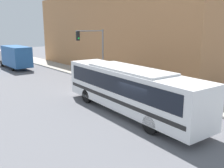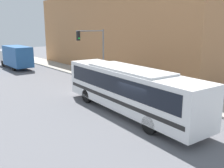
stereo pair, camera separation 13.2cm
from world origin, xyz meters
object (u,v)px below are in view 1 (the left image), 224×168
fire_hydrant (134,84)px  pedestrian_near_corner (139,76)px  parking_meter (111,75)px  traffic_light_pole (94,46)px  city_bus (129,87)px  delivery_truck (14,56)px

fire_hydrant → pedestrian_near_corner: size_ratio=0.47×
fire_hydrant → parking_meter: (-0.00, 3.32, 0.40)m
fire_hydrant → traffic_light_pole: traffic_light_pole is taller
city_bus → parking_meter: bearing=62.7°
city_bus → parking_meter: city_bus is taller
fire_hydrant → parking_meter: size_ratio=0.70×
delivery_truck → traffic_light_pole: (3.31, -14.69, 2.12)m
city_bus → traffic_light_pole: size_ratio=2.29×
city_bus → fire_hydrant: (4.59, 4.20, -1.26)m
delivery_truck → parking_meter: (4.27, -16.26, -0.73)m
city_bus → fire_hydrant: bearing=46.6°
city_bus → traffic_light_pole: 9.99m
delivery_truck → fire_hydrant: 20.08m
delivery_truck → pedestrian_near_corner: (5.75, -18.82, -0.64)m
delivery_truck → traffic_light_pole: 15.21m
traffic_light_pole → parking_meter: 3.40m
delivery_truck → fire_hydrant: size_ratio=9.72×
city_bus → pedestrian_near_corner: 7.88m
delivery_truck → traffic_light_pole: bearing=-77.3°
delivery_truck → parking_meter: bearing=-75.3°
traffic_light_pole → parking_meter: size_ratio=4.47×
delivery_truck → fire_hydrant: bearing=-77.7°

